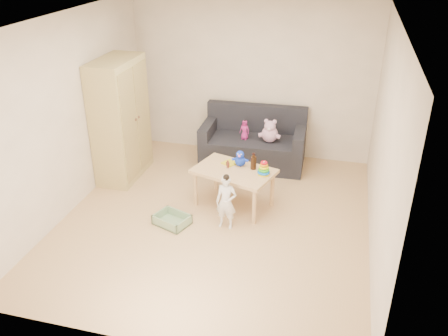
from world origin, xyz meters
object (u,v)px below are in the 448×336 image
(sofa, at_px, (253,151))
(toddler, at_px, (226,203))
(wardrobe, at_px, (120,120))
(play_table, at_px, (234,188))

(sofa, distance_m, toddler, 1.92)
(wardrobe, height_order, toddler, wardrobe)
(wardrobe, relative_size, toddler, 2.54)
(play_table, xyz_separation_m, toddler, (0.03, -0.55, 0.08))
(toddler, bearing_deg, wardrobe, 154.17)
(sofa, relative_size, play_table, 1.56)
(wardrobe, xyz_separation_m, play_table, (1.88, -0.49, -0.65))
(sofa, bearing_deg, toddler, -90.74)
(wardrobe, height_order, play_table, wardrobe)
(wardrobe, height_order, sofa, wardrobe)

